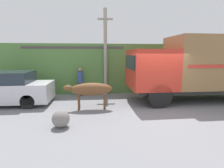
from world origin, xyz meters
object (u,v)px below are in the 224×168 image
(cargo_truck, at_px, (201,66))
(utility_pole, at_px, (105,51))
(pedestrian_on_hill, at_px, (80,80))
(parked_suv, at_px, (3,89))
(roadside_rock, at_px, (61,119))
(brown_cow, at_px, (91,89))

(cargo_truck, distance_m, utility_pole, 5.36)
(pedestrian_on_hill, bearing_deg, utility_pole, -153.79)
(cargo_truck, distance_m, pedestrian_on_hill, 6.74)
(cargo_truck, xyz_separation_m, pedestrian_on_hill, (-6.42, 1.83, -0.93))
(parked_suv, bearing_deg, roadside_rock, -46.40)
(brown_cow, height_order, parked_suv, parked_suv)
(pedestrian_on_hill, distance_m, utility_pole, 2.33)
(utility_pole, relative_size, roadside_rock, 8.58)
(roadside_rock, bearing_deg, pedestrian_on_hill, 85.91)
(cargo_truck, xyz_separation_m, brown_cow, (-5.76, -0.88, -0.97))
(brown_cow, relative_size, roadside_rock, 3.67)
(cargo_truck, distance_m, roadside_rock, 7.49)
(brown_cow, bearing_deg, pedestrian_on_hill, 91.68)
(roadside_rock, bearing_deg, cargo_truck, 22.77)
(roadside_rock, bearing_deg, utility_pole, 69.08)
(cargo_truck, xyz_separation_m, roadside_rock, (-6.75, -2.83, -1.57))
(cargo_truck, relative_size, pedestrian_on_hill, 4.24)
(cargo_truck, relative_size, roadside_rock, 12.04)
(brown_cow, relative_size, pedestrian_on_hill, 1.29)
(pedestrian_on_hill, height_order, roadside_rock, pedestrian_on_hill)
(parked_suv, xyz_separation_m, pedestrian_on_hill, (3.62, 1.57, 0.15))
(brown_cow, distance_m, utility_pole, 3.54)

